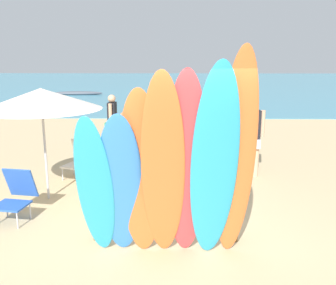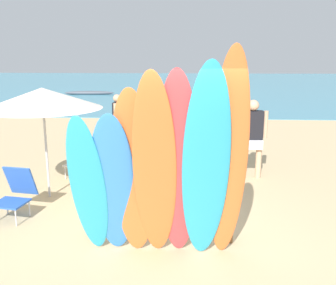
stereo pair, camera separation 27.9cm
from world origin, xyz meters
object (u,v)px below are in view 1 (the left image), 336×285
(surfboard_rack, at_px, (165,208))
(beachgoer_photographing, at_px, (169,127))
(surfboard_orange_2, at_px, (141,176))
(distant_boat, at_px, (77,93))
(surfboard_teal_0, at_px, (95,189))
(beach_umbrella, at_px, (41,99))
(beachgoer_midbeach, at_px, (125,142))
(surfboard_orange_3, at_px, (163,171))
(surfboard_orange_6, at_px, (236,160))
(beachgoer_strolling, at_px, (249,133))
(surfboard_blue_1, at_px, (121,187))
(beach_chair_red, at_px, (16,194))
(beach_chair_blue, at_px, (80,158))
(surfboard_teal_5, at_px, (214,168))
(beachgoer_near_rack, at_px, (112,119))
(surfboard_red_4, at_px, (186,170))

(surfboard_rack, height_order, beachgoer_photographing, beachgoer_photographing)
(surfboard_orange_2, bearing_deg, distant_boat, 106.09)
(surfboard_teal_0, height_order, beach_umbrella, beach_umbrella)
(beachgoer_midbeach, bearing_deg, surfboard_orange_3, 73.55)
(surfboard_orange_3, relative_size, surfboard_orange_6, 0.92)
(beachgoer_strolling, relative_size, distant_boat, 0.51)
(surfboard_blue_1, xyz_separation_m, beachgoer_photographing, (0.53, 4.27, -0.03))
(surfboard_teal_0, height_order, surfboard_orange_6, surfboard_orange_6)
(surfboard_blue_1, xyz_separation_m, surfboard_orange_3, (0.54, -0.11, 0.25))
(surfboard_orange_6, relative_size, distant_boat, 0.84)
(beach_chair_red, bearing_deg, beachgoer_midbeach, 60.96)
(beach_chair_blue, xyz_separation_m, beach_umbrella, (-0.29, -1.30, 1.45))
(surfboard_orange_3, bearing_deg, surfboard_orange_2, 159.15)
(surfboard_teal_5, distance_m, beachgoer_midbeach, 3.69)
(surfboard_orange_6, distance_m, beach_chair_blue, 4.59)
(surfboard_teal_0, bearing_deg, beach_umbrella, 127.42)
(surfboard_blue_1, distance_m, beachgoer_midbeach, 3.22)
(surfboard_orange_3, xyz_separation_m, beach_chair_blue, (-1.95, 3.53, -0.82))
(surfboard_blue_1, xyz_separation_m, beachgoer_midbeach, (-0.38, 3.19, -0.14))
(beachgoer_strolling, relative_size, beachgoer_photographing, 1.02)
(surfboard_rack, relative_size, beach_chair_red, 2.60)
(beachgoer_strolling, xyz_separation_m, beachgoer_photographing, (-1.77, 0.75, -0.02))
(beachgoer_photographing, bearing_deg, surfboard_teal_5, 68.72)
(surfboard_orange_2, height_order, beach_umbrella, surfboard_orange_2)
(surfboard_orange_2, bearing_deg, surfboard_blue_1, 179.15)
(surfboard_orange_2, distance_m, surfboard_orange_3, 0.32)
(surfboard_orange_6, bearing_deg, surfboard_rack, 144.93)
(surfboard_orange_2, relative_size, beachgoer_strolling, 1.36)
(surfboard_rack, relative_size, beachgoer_strolling, 1.25)
(surfboard_orange_6, bearing_deg, beachgoer_photographing, 99.65)
(surfboard_teal_0, relative_size, beach_chair_red, 2.46)
(surfboard_blue_1, height_order, beachgoer_near_rack, surfboard_blue_1)
(surfboard_rack, height_order, beachgoer_near_rack, beachgoer_near_rack)
(surfboard_orange_3, xyz_separation_m, beachgoer_strolling, (1.76, 3.62, -0.26))
(beachgoer_near_rack, bearing_deg, beach_chair_blue, 173.17)
(surfboard_teal_0, relative_size, surfboard_orange_2, 0.87)
(surfboard_rack, distance_m, beachgoer_strolling, 3.51)
(beachgoer_strolling, xyz_separation_m, beach_umbrella, (-3.99, -1.40, 0.89))
(distant_boat, bearing_deg, beachgoer_near_rack, -72.00)
(beachgoer_photographing, distance_m, beach_chair_red, 3.93)
(surfboard_red_4, bearing_deg, distant_boat, 108.79)
(surfboard_blue_1, distance_m, beachgoer_near_rack, 5.89)
(surfboard_red_4, relative_size, distant_boat, 0.77)
(beachgoer_near_rack, bearing_deg, beachgoer_midbeach, -163.86)
(beachgoer_strolling, bearing_deg, beach_chair_blue, -1.37)
(beach_chair_red, distance_m, beach_umbrella, 1.71)
(beach_umbrella, bearing_deg, surfboard_teal_5, -38.17)
(surfboard_rack, distance_m, beachgoer_photographing, 3.78)
(surfboard_orange_2, bearing_deg, surfboard_orange_3, -21.11)
(surfboard_rack, relative_size, surfboard_orange_3, 0.83)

